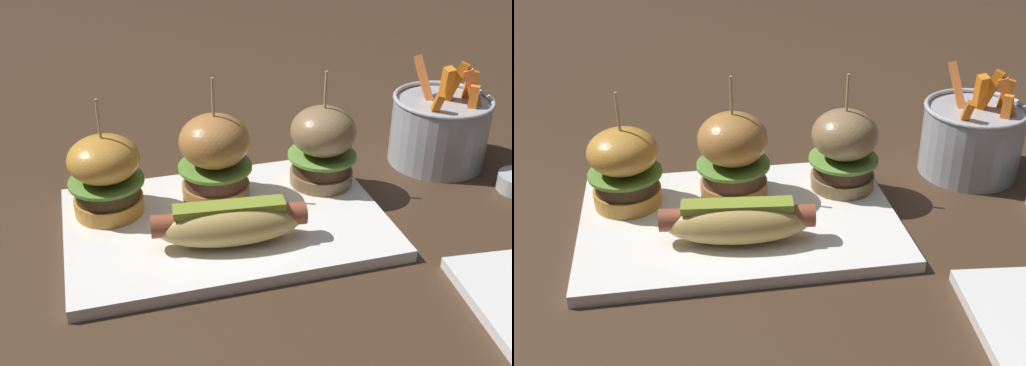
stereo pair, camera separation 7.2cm
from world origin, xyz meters
The scene contains 7 objects.
ground_plane centered at (0.00, 0.00, 0.00)m, with size 3.00×3.00×0.00m, color #422D1E.
platter_main centered at (0.00, 0.00, 0.01)m, with size 0.36×0.23×0.01m, color white.
hot_dog centered at (-0.01, -0.05, 0.04)m, with size 0.17×0.07×0.05m.
slider_left centered at (-0.12, 0.05, 0.06)m, with size 0.08×0.08×0.14m.
slider_center centered at (0.00, 0.05, 0.07)m, with size 0.09×0.09×0.15m.
slider_right centered at (0.13, 0.05, 0.06)m, with size 0.08×0.08×0.14m.
fries_bucket centered at (0.32, 0.09, 0.05)m, with size 0.13×0.13×0.14m.
Camera 2 is at (-0.06, -0.62, 0.40)m, focal length 45.17 mm.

